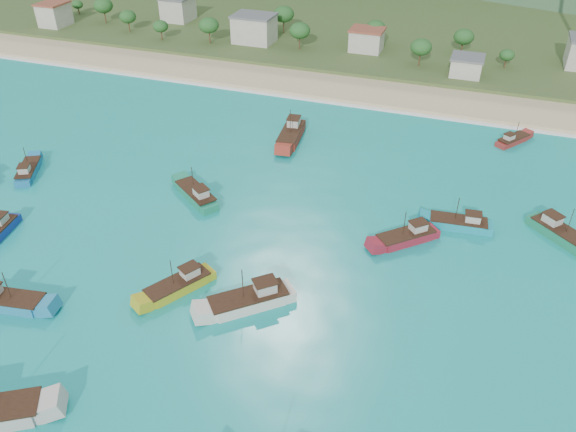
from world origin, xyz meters
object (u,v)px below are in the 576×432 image
(boat_13, at_px, (196,195))
(boat_14, at_px, (29,171))
(boat_9, at_px, (560,234))
(boat_5, at_px, (291,135))
(boat_8, at_px, (407,238))
(boat_2, at_px, (513,141))
(boat_1, at_px, (459,224))
(boat_21, at_px, (7,302))
(boat_3, at_px, (179,286))
(boat_11, at_px, (250,301))

(boat_13, bearing_deg, boat_14, 130.27)
(boat_9, distance_m, boat_13, 58.27)
(boat_5, relative_size, boat_8, 1.35)
(boat_2, bearing_deg, boat_8, -74.70)
(boat_1, bearing_deg, boat_21, 119.83)
(boat_3, height_order, boat_8, boat_8)
(boat_11, xyz_separation_m, boat_13, (-18.70, 20.98, -0.11))
(boat_2, bearing_deg, boat_9, -41.39)
(boat_8, relative_size, boat_13, 0.91)
(boat_13, bearing_deg, boat_11, -102.80)
(boat_13, bearing_deg, boat_5, 19.44)
(boat_3, xyz_separation_m, boat_9, (49.23, 30.01, 0.07))
(boat_2, height_order, boat_8, boat_8)
(boat_1, height_order, boat_21, boat_21)
(boat_1, distance_m, boat_2, 34.45)
(boat_2, relative_size, boat_5, 0.64)
(boat_5, height_order, boat_9, boat_5)
(boat_8, bearing_deg, boat_2, -63.03)
(boat_2, height_order, boat_3, boat_3)
(boat_13, height_order, boat_14, boat_13)
(boat_2, bearing_deg, boat_3, -89.03)
(boat_13, bearing_deg, boat_8, -54.49)
(boat_8, xyz_separation_m, boat_13, (-35.62, -0.01, 0.04))
(boat_21, bearing_deg, boat_5, 152.51)
(boat_1, height_order, boat_11, boat_11)
(boat_2, xyz_separation_m, boat_9, (7.54, -31.44, 0.27))
(boat_5, bearing_deg, boat_3, 84.10)
(boat_11, distance_m, boat_14, 54.53)
(boat_3, relative_size, boat_21, 0.93)
(boat_3, bearing_deg, boat_11, -148.05)
(boat_5, xyz_separation_m, boat_21, (-18.95, -58.42, -0.19))
(boat_5, bearing_deg, boat_2, -169.17)
(boat_11, height_order, boat_14, boat_11)
(boat_5, bearing_deg, boat_11, 96.27)
(boat_5, distance_m, boat_13, 27.76)
(boat_1, bearing_deg, boat_9, -86.79)
(boat_8, distance_m, boat_14, 68.37)
(boat_1, height_order, boat_14, boat_1)
(boat_14, distance_m, boat_21, 36.06)
(boat_9, relative_size, boat_21, 0.92)
(boat_1, distance_m, boat_13, 43.30)
(boat_8, bearing_deg, boat_1, -91.45)
(boat_11, bearing_deg, boat_3, 50.48)
(boat_11, xyz_separation_m, boat_14, (-51.38, 18.26, -0.25))
(boat_21, bearing_deg, boat_13, 150.93)
(boat_8, relative_size, boat_9, 0.93)
(boat_3, height_order, boat_11, boat_11)
(boat_5, height_order, boat_14, boat_5)
(boat_1, xyz_separation_m, boat_5, (-35.14, 20.24, 0.27))
(boat_1, bearing_deg, boat_13, 93.16)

